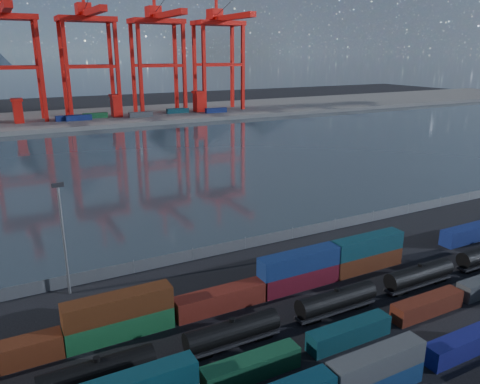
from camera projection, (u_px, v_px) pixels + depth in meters
name	position (u px, v px, depth m)	size (l,w,h in m)	color
ground	(352.00, 328.00, 59.10)	(700.00, 700.00, 0.00)	black
harbor_water	(128.00, 162.00, 147.79)	(700.00, 700.00, 0.00)	#29343C
far_quay	(72.00, 119.00, 236.20)	(700.00, 70.00, 2.00)	#514F4C
container_row_mid	(333.00, 337.00, 54.73)	(140.28, 2.30, 4.89)	#434649
container_row_north	(252.00, 287.00, 65.05)	(141.50, 2.66, 5.67)	navy
tanker_string	(336.00, 301.00, 61.89)	(105.16, 2.61, 3.74)	black
waterfront_fence	(245.00, 244.00, 82.46)	(160.12, 0.12, 2.20)	#595B5E
yard_light_mast	(63.00, 233.00, 64.85)	(1.60, 0.40, 16.60)	slate
gantry_cranes	(48.00, 30.00, 214.97)	(201.92, 51.68, 69.99)	red
quay_containers	(53.00, 119.00, 218.30)	(172.58, 10.99, 2.60)	navy
straddle_carriers	(69.00, 107.00, 224.66)	(140.00, 7.00, 11.10)	red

